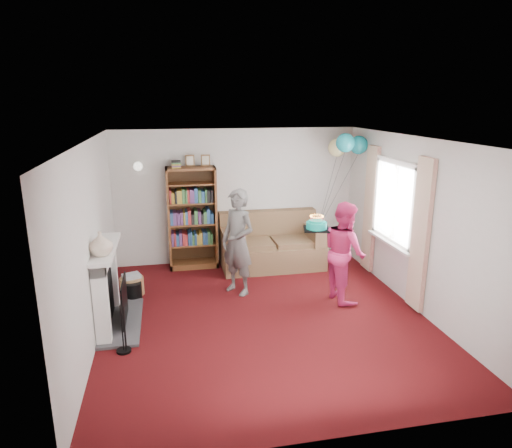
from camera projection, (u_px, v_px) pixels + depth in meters
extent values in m
plane|color=#35080C|center=(265.00, 317.00, 6.52)|extent=(5.00, 5.00, 0.00)
cube|color=silver|center=(236.00, 196.00, 8.57)|extent=(4.50, 0.02, 2.50)
cube|color=silver|center=(91.00, 243.00, 5.76)|extent=(0.02, 5.00, 2.50)
cube|color=silver|center=(417.00, 224.00, 6.62)|extent=(0.02, 5.00, 2.50)
cube|color=white|center=(266.00, 139.00, 5.86)|extent=(4.50, 5.00, 0.01)
cube|color=#3F3F42|center=(121.00, 322.00, 6.33)|extent=(0.55, 1.40, 0.04)
cube|color=white|center=(101.00, 306.00, 5.64)|extent=(0.18, 0.14, 1.06)
cube|color=white|center=(111.00, 274.00, 6.68)|extent=(0.18, 0.14, 1.06)
cube|color=white|center=(103.00, 256.00, 6.04)|extent=(0.18, 1.24, 0.16)
cube|color=white|center=(105.00, 248.00, 6.02)|extent=(0.28, 1.35, 0.05)
cube|color=black|center=(105.00, 292.00, 6.17)|extent=(0.10, 0.80, 0.86)
cube|color=black|center=(124.00, 301.00, 6.26)|extent=(0.02, 0.70, 0.60)
cylinder|color=black|center=(122.00, 328.00, 5.53)|extent=(0.18, 0.18, 0.64)
cylinder|color=black|center=(133.00, 291.00, 7.08)|extent=(0.26, 0.26, 0.26)
cube|color=white|center=(398.00, 162.00, 6.96)|extent=(0.08, 1.30, 0.08)
cube|color=white|center=(392.00, 240.00, 7.29)|extent=(0.08, 1.30, 0.08)
cube|color=white|center=(397.00, 202.00, 7.13)|extent=(0.01, 1.15, 1.20)
cube|color=white|center=(390.00, 242.00, 7.29)|extent=(0.14, 1.32, 0.04)
cube|color=beige|center=(421.00, 235.00, 6.42)|extent=(0.07, 0.38, 2.20)
cube|color=beige|center=(370.00, 209.00, 7.98)|extent=(0.07, 0.38, 2.20)
cylinder|color=gold|center=(138.00, 164.00, 8.01)|extent=(0.04, 0.12, 0.04)
sphere|color=white|center=(138.00, 166.00, 7.93)|extent=(0.16, 0.16, 0.16)
cube|color=#472B14|center=(192.00, 216.00, 8.44)|extent=(0.88, 0.04, 1.85)
cube|color=brown|center=(169.00, 219.00, 8.18)|extent=(0.04, 0.42, 1.85)
cube|color=brown|center=(215.00, 217.00, 8.34)|extent=(0.04, 0.42, 1.85)
cube|color=brown|center=(190.00, 168.00, 8.03)|extent=(0.88, 0.42, 0.04)
cube|color=brown|center=(194.00, 264.00, 8.49)|extent=(0.88, 0.42, 0.10)
cube|color=brown|center=(193.00, 244.00, 8.39)|extent=(0.80, 0.38, 0.03)
cube|color=brown|center=(192.00, 223.00, 8.29)|extent=(0.80, 0.38, 0.02)
cube|color=brown|center=(192.00, 202.00, 8.19)|extent=(0.80, 0.38, 0.02)
cube|color=brown|center=(191.00, 184.00, 8.10)|extent=(0.80, 0.38, 0.02)
cube|color=maroon|center=(176.00, 164.00, 7.94)|extent=(0.16, 0.22, 0.12)
cube|color=brown|center=(190.00, 161.00, 8.04)|extent=(0.16, 0.02, 0.20)
cube|color=brown|center=(205.00, 160.00, 8.09)|extent=(0.16, 0.02, 0.20)
cube|color=brown|center=(272.00, 255.00, 8.46)|extent=(1.85, 0.98, 0.43)
cube|color=brown|center=(267.00, 230.00, 8.71)|extent=(1.85, 0.24, 0.76)
cube|color=brown|center=(229.00, 246.00, 8.25)|extent=(0.24, 0.93, 0.60)
cube|color=brown|center=(313.00, 241.00, 8.56)|extent=(0.24, 0.93, 0.60)
cube|color=brown|center=(251.00, 245.00, 8.24)|extent=(0.78, 0.68, 0.12)
cube|color=brown|center=(295.00, 242.00, 8.40)|extent=(0.78, 0.68, 0.12)
cylinder|color=#A9834E|center=(132.00, 286.00, 7.24)|extent=(0.37, 0.37, 0.28)
cube|color=beige|center=(131.00, 276.00, 7.19)|extent=(0.26, 0.21, 0.06)
imported|color=black|center=(238.00, 242.00, 7.14)|extent=(0.70, 0.73, 1.68)
imported|color=#D22A67|center=(344.00, 251.00, 6.93)|extent=(0.65, 0.80, 1.54)
cube|color=black|center=(316.00, 229.00, 6.98)|extent=(0.38, 0.38, 0.02)
cylinder|color=#0EA993|center=(316.00, 225.00, 6.96)|extent=(0.32, 0.32, 0.10)
cylinder|color=#0EA993|center=(317.00, 222.00, 6.95)|extent=(0.23, 0.23, 0.04)
cylinder|color=pink|center=(323.00, 219.00, 6.95)|extent=(0.01, 0.01, 0.09)
sphere|color=orange|center=(323.00, 216.00, 6.94)|extent=(0.02, 0.02, 0.02)
cylinder|color=pink|center=(321.00, 218.00, 6.99)|extent=(0.01, 0.01, 0.09)
sphere|color=orange|center=(321.00, 215.00, 6.97)|extent=(0.02, 0.02, 0.02)
cylinder|color=pink|center=(319.00, 218.00, 7.01)|extent=(0.01, 0.01, 0.09)
sphere|color=orange|center=(320.00, 215.00, 7.00)|extent=(0.02, 0.02, 0.02)
cylinder|color=pink|center=(317.00, 218.00, 7.03)|extent=(0.01, 0.01, 0.09)
sphere|color=orange|center=(317.00, 215.00, 7.01)|extent=(0.02, 0.02, 0.02)
cylinder|color=pink|center=(315.00, 218.00, 7.03)|extent=(0.01, 0.01, 0.09)
sphere|color=orange|center=(315.00, 215.00, 7.01)|extent=(0.02, 0.02, 0.02)
cylinder|color=pink|center=(313.00, 218.00, 7.01)|extent=(0.01, 0.01, 0.09)
sphere|color=orange|center=(313.00, 215.00, 7.00)|extent=(0.02, 0.02, 0.02)
cylinder|color=pink|center=(311.00, 218.00, 6.99)|extent=(0.01, 0.01, 0.09)
sphere|color=orange|center=(311.00, 215.00, 6.97)|extent=(0.02, 0.02, 0.02)
cylinder|color=pink|center=(310.00, 219.00, 6.95)|extent=(0.01, 0.01, 0.09)
sphere|color=orange|center=(311.00, 216.00, 6.94)|extent=(0.02, 0.02, 0.02)
cylinder|color=pink|center=(311.00, 220.00, 6.92)|extent=(0.01, 0.01, 0.09)
sphere|color=orange|center=(311.00, 216.00, 6.91)|extent=(0.02, 0.02, 0.02)
cylinder|color=pink|center=(312.00, 220.00, 6.89)|extent=(0.01, 0.01, 0.09)
sphere|color=orange|center=(312.00, 217.00, 6.87)|extent=(0.02, 0.02, 0.02)
cylinder|color=pink|center=(314.00, 221.00, 6.86)|extent=(0.01, 0.01, 0.09)
sphere|color=orange|center=(314.00, 217.00, 6.85)|extent=(0.02, 0.02, 0.02)
cylinder|color=pink|center=(316.00, 221.00, 6.85)|extent=(0.01, 0.01, 0.09)
sphere|color=orange|center=(316.00, 218.00, 6.83)|extent=(0.02, 0.02, 0.02)
cylinder|color=pink|center=(319.00, 221.00, 6.85)|extent=(0.01, 0.01, 0.09)
sphere|color=orange|center=(319.00, 218.00, 6.83)|extent=(0.02, 0.02, 0.02)
cylinder|color=pink|center=(321.00, 221.00, 6.86)|extent=(0.01, 0.01, 0.09)
sphere|color=orange|center=(321.00, 217.00, 6.85)|extent=(0.02, 0.02, 0.02)
cylinder|color=pink|center=(322.00, 220.00, 6.89)|extent=(0.01, 0.01, 0.09)
sphere|color=orange|center=(322.00, 217.00, 6.87)|extent=(0.02, 0.02, 0.02)
cylinder|color=pink|center=(323.00, 220.00, 6.92)|extent=(0.01, 0.01, 0.09)
sphere|color=orange|center=(323.00, 216.00, 6.91)|extent=(0.02, 0.02, 0.02)
sphere|color=#3F3F3F|center=(317.00, 230.00, 8.30)|extent=(0.02, 0.02, 0.02)
sphere|color=teal|center=(359.00, 145.00, 8.12)|extent=(0.33, 0.33, 0.33)
sphere|color=#DCD786|center=(337.00, 148.00, 8.26)|extent=(0.33, 0.33, 0.33)
sphere|color=teal|center=(345.00, 143.00, 7.87)|extent=(0.33, 0.33, 0.33)
imported|color=beige|center=(101.00, 244.00, 5.64)|extent=(0.36, 0.36, 0.31)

